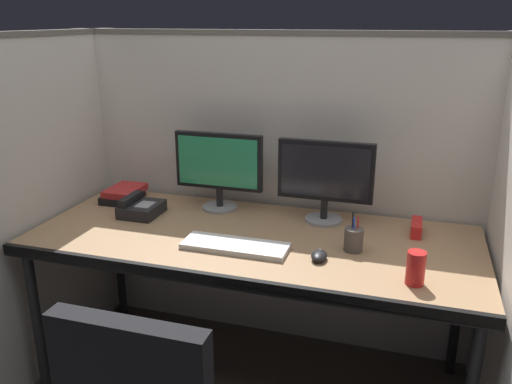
{
  "coord_description": "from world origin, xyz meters",
  "views": [
    {
      "loc": [
        0.63,
        -1.68,
        1.63
      ],
      "look_at": [
        0.0,
        0.35,
        0.92
      ],
      "focal_mm": 36.88,
      "sensor_mm": 36.0,
      "label": 1
    }
  ],
  "objects_px": {
    "monitor_left": "(219,166)",
    "pen_cup": "(354,239)",
    "monitor_right": "(325,176)",
    "soda_can": "(416,268)",
    "desk_phone": "(141,208)",
    "computer_mouse": "(319,256)",
    "red_stapler": "(416,227)",
    "desk": "(252,247)",
    "keyboard_main": "(235,246)",
    "book_stack": "(124,194)"
  },
  "relations": [
    {
      "from": "monitor_left",
      "to": "pen_cup",
      "type": "distance_m",
      "value": 0.77
    },
    {
      "from": "monitor_right",
      "to": "pen_cup",
      "type": "distance_m",
      "value": 0.37
    },
    {
      "from": "soda_can",
      "to": "desk_phone",
      "type": "height_order",
      "value": "soda_can"
    },
    {
      "from": "soda_can",
      "to": "monitor_left",
      "type": "bearing_deg",
      "value": 150.87
    },
    {
      "from": "pen_cup",
      "to": "desk_phone",
      "type": "relative_size",
      "value": 0.84
    },
    {
      "from": "computer_mouse",
      "to": "desk_phone",
      "type": "relative_size",
      "value": 0.51
    },
    {
      "from": "monitor_right",
      "to": "desk_phone",
      "type": "xyz_separation_m",
      "value": [
        -0.84,
        -0.17,
        -0.18
      ]
    },
    {
      "from": "monitor_right",
      "to": "red_stapler",
      "type": "bearing_deg",
      "value": -3.82
    },
    {
      "from": "desk",
      "to": "red_stapler",
      "type": "xyz_separation_m",
      "value": [
        0.67,
        0.24,
        0.08
      ]
    },
    {
      "from": "monitor_left",
      "to": "soda_can",
      "type": "relative_size",
      "value": 3.52
    },
    {
      "from": "monitor_right",
      "to": "keyboard_main",
      "type": "xyz_separation_m",
      "value": [
        -0.29,
        -0.4,
        -0.2
      ]
    },
    {
      "from": "pen_cup",
      "to": "monitor_left",
      "type": "bearing_deg",
      "value": 156.42
    },
    {
      "from": "monitor_right",
      "to": "desk",
      "type": "bearing_deg",
      "value": -134.24
    },
    {
      "from": "computer_mouse",
      "to": "red_stapler",
      "type": "distance_m",
      "value": 0.52
    },
    {
      "from": "monitor_right",
      "to": "keyboard_main",
      "type": "distance_m",
      "value": 0.54
    },
    {
      "from": "desk",
      "to": "soda_can",
      "type": "bearing_deg",
      "value": -19.1
    },
    {
      "from": "computer_mouse",
      "to": "pen_cup",
      "type": "xyz_separation_m",
      "value": [
        0.11,
        0.12,
        0.03
      ]
    },
    {
      "from": "monitor_left",
      "to": "computer_mouse",
      "type": "xyz_separation_m",
      "value": [
        0.57,
        -0.42,
        -0.2
      ]
    },
    {
      "from": "keyboard_main",
      "to": "monitor_left",
      "type": "bearing_deg",
      "value": 118.49
    },
    {
      "from": "desk",
      "to": "book_stack",
      "type": "height_order",
      "value": "book_stack"
    },
    {
      "from": "desk",
      "to": "book_stack",
      "type": "bearing_deg",
      "value": 161.72
    },
    {
      "from": "monitor_right",
      "to": "soda_can",
      "type": "relative_size",
      "value": 3.52
    },
    {
      "from": "book_stack",
      "to": "desk",
      "type": "bearing_deg",
      "value": -18.28
    },
    {
      "from": "keyboard_main",
      "to": "desk_phone",
      "type": "height_order",
      "value": "desk_phone"
    },
    {
      "from": "monitor_right",
      "to": "red_stapler",
      "type": "relative_size",
      "value": 2.87
    },
    {
      "from": "book_stack",
      "to": "soda_can",
      "type": "xyz_separation_m",
      "value": [
        1.43,
        -0.48,
        0.03
      ]
    },
    {
      "from": "book_stack",
      "to": "desk_phone",
      "type": "distance_m",
      "value": 0.24
    },
    {
      "from": "desk",
      "to": "pen_cup",
      "type": "relative_size",
      "value": 11.84
    },
    {
      "from": "pen_cup",
      "to": "soda_can",
      "type": "relative_size",
      "value": 1.31
    },
    {
      "from": "soda_can",
      "to": "keyboard_main",
      "type": "bearing_deg",
      "value": 172.12
    },
    {
      "from": "keyboard_main",
      "to": "desk_phone",
      "type": "relative_size",
      "value": 2.26
    },
    {
      "from": "desk",
      "to": "keyboard_main",
      "type": "xyz_separation_m",
      "value": [
        -0.03,
        -0.14,
        0.06
      ]
    },
    {
      "from": "desk",
      "to": "pen_cup",
      "type": "distance_m",
      "value": 0.44
    },
    {
      "from": "book_stack",
      "to": "pen_cup",
      "type": "xyz_separation_m",
      "value": [
        1.19,
        -0.27,
        0.01
      ]
    },
    {
      "from": "book_stack",
      "to": "soda_can",
      "type": "relative_size",
      "value": 1.77
    },
    {
      "from": "computer_mouse",
      "to": "red_stapler",
      "type": "height_order",
      "value": "red_stapler"
    },
    {
      "from": "keyboard_main",
      "to": "soda_can",
      "type": "relative_size",
      "value": 3.52
    },
    {
      "from": "computer_mouse",
      "to": "soda_can",
      "type": "height_order",
      "value": "soda_can"
    },
    {
      "from": "pen_cup",
      "to": "book_stack",
      "type": "bearing_deg",
      "value": 167.35
    },
    {
      "from": "pen_cup",
      "to": "desk",
      "type": "bearing_deg",
      "value": 177.88
    },
    {
      "from": "keyboard_main",
      "to": "book_stack",
      "type": "bearing_deg",
      "value": 152.24
    },
    {
      "from": "desk",
      "to": "monitor_left",
      "type": "xyz_separation_m",
      "value": [
        -0.25,
        0.28,
        0.27
      ]
    },
    {
      "from": "monitor_right",
      "to": "book_stack",
      "type": "relative_size",
      "value": 2.0
    },
    {
      "from": "desk",
      "to": "keyboard_main",
      "type": "relative_size",
      "value": 4.42
    },
    {
      "from": "desk",
      "to": "book_stack",
      "type": "distance_m",
      "value": 0.81
    },
    {
      "from": "keyboard_main",
      "to": "desk_phone",
      "type": "bearing_deg",
      "value": 157.42
    },
    {
      "from": "red_stapler",
      "to": "pen_cup",
      "type": "bearing_deg",
      "value": -132.88
    },
    {
      "from": "computer_mouse",
      "to": "soda_can",
      "type": "bearing_deg",
      "value": -14.69
    },
    {
      "from": "computer_mouse",
      "to": "soda_can",
      "type": "relative_size",
      "value": 0.79
    },
    {
      "from": "computer_mouse",
      "to": "soda_can",
      "type": "distance_m",
      "value": 0.37
    }
  ]
}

